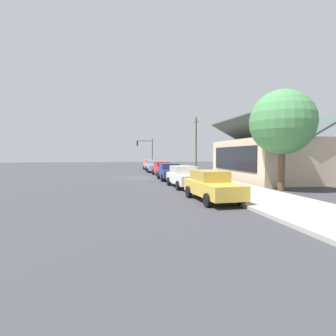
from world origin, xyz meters
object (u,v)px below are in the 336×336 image
Objects in this scene: car_navy at (170,171)px; utility_pole_wooden at (196,144)px; car_coral at (150,165)px; car_ivory at (184,176)px; traffic_light_main at (146,148)px; car_skyblue at (154,166)px; car_mustard at (212,186)px; fire_hydrant_red at (207,181)px; shade_tree at (282,123)px; car_cherry at (162,169)px.

utility_pole_wooden is at bearing 152.11° from car_navy.
utility_pole_wooden is at bearing 36.51° from car_coral.
traffic_light_main reaches higher than car_ivory.
traffic_light_main is (-20.98, -0.12, 2.68)m from car_navy.
car_skyblue is 11.53m from car_navy.
car_skyblue is at bearing 176.91° from car_mustard.
car_navy is at bearing -166.97° from fire_hydrant_red.
car_ivory is 6.75× the size of fire_hydrant_red.
car_navy is 0.97× the size of car_mustard.
car_navy is at bearing 1.83° from car_skyblue.
car_coral and car_mustard have the same top height.
car_coral is 6.63× the size of fire_hydrant_red.
utility_pole_wooden is at bearing -178.75° from shade_tree.
car_ivory is at bearing -19.33° from utility_pole_wooden.
shade_tree is 6.50m from fire_hydrant_red.
car_mustard is 7.63m from shade_tree.
shade_tree is (26.16, 5.85, 3.78)m from car_coral.
car_skyblue is 18.23m from fire_hydrant_red.
car_cherry is 5.42m from car_navy.
fire_hydrant_red is at bearing 3.64° from car_cherry.
car_skyblue and car_navy have the same top height.
car_ivory is at bearing 1.02° from car_navy.
car_skyblue is 17.48m from car_ivory.
car_ivory is 0.71× the size of shade_tree.
car_cherry is 6.81× the size of fire_hydrant_red.
car_skyblue is at bearing -106.35° from utility_pole_wooden.
car_cherry is at bearing 176.38° from car_mustard.
utility_pole_wooden is at bearing 127.17° from car_cherry.
fire_hydrant_red is at bearing 2.79° from car_coral.
utility_pole_wooden reaches higher than traffic_light_main.
shade_tree is 9.55× the size of fire_hydrant_red.
traffic_light_main is (-32.97, -0.11, 2.68)m from car_mustard.
car_navy is at bearing 0.34° from traffic_light_main.
car_skyblue is at bearing 177.80° from car_ivory.
car_mustard is (17.41, -0.18, -0.00)m from car_cherry.
car_mustard is at bearing 0.20° from traffic_light_main.
car_cherry is 17.41m from car_mustard.
car_mustard is (11.99, -0.01, -0.00)m from car_navy.
car_navy is at bearing 177.67° from car_ivory.
car_coral is at bearing -176.53° from fire_hydrant_red.
utility_pole_wooden reaches higher than car_coral.
fire_hydrant_red is (12.05, 1.36, -0.32)m from car_cherry.
utility_pole_wooden is at bearing 158.62° from car_ivory.
car_cherry is 1.06× the size of car_navy.
utility_pole_wooden is (-4.50, 5.36, 3.11)m from car_cherry.
car_cherry is at bearing -0.31° from car_coral.
car_ivory is at bearing 0.20° from traffic_light_main.
traffic_light_main is at bearing -176.56° from fire_hydrant_red.
car_skyblue is 0.84× the size of traffic_light_main.
fire_hydrant_red is (6.64, 1.54, -0.32)m from car_navy.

